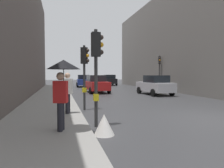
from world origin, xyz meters
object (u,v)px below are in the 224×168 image
(car_blue_van, at_px, (83,81))
(car_dark_suv, at_px, (109,80))
(traffic_light_mid_street, at_px, (159,67))
(car_red_sedan, at_px, (96,84))
(pedestrian_with_black_backpack, at_px, (67,90))
(traffic_light_near_left, at_px, (97,60))
(traffic_light_near_right, at_px, (85,66))
(car_silver_hatchback, at_px, (155,85))
(pedestrian_with_umbrella, at_px, (63,75))
(warning_sign_triangle, at_px, (104,125))

(car_blue_van, relative_size, car_dark_suv, 1.01)
(traffic_light_mid_street, height_order, car_red_sedan, traffic_light_mid_street)
(car_blue_van, height_order, pedestrian_with_black_backpack, pedestrian_with_black_backpack)
(traffic_light_near_left, relative_size, traffic_light_mid_street, 0.87)
(traffic_light_near_left, height_order, traffic_light_near_right, traffic_light_near_left)
(car_dark_suv, xyz_separation_m, car_silver_hatchback, (0.30, -16.32, 0.00))
(car_dark_suv, relative_size, car_silver_hatchback, 0.99)
(traffic_light_near_right, bearing_deg, car_blue_van, 83.79)
(traffic_light_near_right, relative_size, pedestrian_with_umbrella, 1.56)
(traffic_light_near_right, xyz_separation_m, warning_sign_triangle, (0.05, -4.50, -1.98))
(traffic_light_near_right, relative_size, pedestrian_with_black_backpack, 1.89)
(traffic_light_near_left, bearing_deg, warning_sign_triangle, -87.52)
(traffic_light_near_left, relative_size, pedestrian_with_black_backpack, 1.93)
(traffic_light_mid_street, distance_m, car_dark_suv, 12.63)
(traffic_light_near_right, bearing_deg, pedestrian_with_umbrella, -105.36)
(traffic_light_mid_street, relative_size, pedestrian_with_umbrella, 1.85)
(traffic_light_near_left, relative_size, warning_sign_triangle, 5.27)
(pedestrian_with_umbrella, height_order, pedestrian_with_black_backpack, pedestrian_with_umbrella)
(car_silver_hatchback, bearing_deg, pedestrian_with_black_backpack, -135.96)
(pedestrian_with_umbrella, height_order, warning_sign_triangle, pedestrian_with_umbrella)
(traffic_light_near_right, distance_m, car_red_sedan, 10.17)
(traffic_light_near_right, height_order, car_blue_van, traffic_light_near_right)
(car_red_sedan, relative_size, pedestrian_with_black_backpack, 2.42)
(car_silver_hatchback, bearing_deg, traffic_light_near_right, -138.29)
(traffic_light_mid_street, relative_size, car_silver_hatchback, 0.92)
(car_blue_van, bearing_deg, warning_sign_triangle, -94.95)
(car_red_sedan, relative_size, car_blue_van, 1.00)
(traffic_light_near_left, height_order, car_red_sedan, traffic_light_near_left)
(traffic_light_mid_street, height_order, car_silver_hatchback, traffic_light_mid_street)
(traffic_light_near_right, height_order, pedestrian_with_umbrella, traffic_light_near_right)
(car_red_sedan, relative_size, car_dark_suv, 1.01)
(car_silver_hatchback, height_order, pedestrian_with_umbrella, pedestrian_with_umbrella)
(traffic_light_near_left, xyz_separation_m, warning_sign_triangle, (0.04, -1.03, -2.04))
(traffic_light_near_left, height_order, car_blue_van, traffic_light_near_left)
(car_dark_suv, relative_size, warning_sign_triangle, 6.54)
(warning_sign_triangle, bearing_deg, traffic_light_near_left, 92.48)
(car_blue_van, bearing_deg, pedestrian_with_umbrella, -97.88)
(car_blue_van, xyz_separation_m, car_dark_suv, (4.68, 3.06, 0.00))
(traffic_light_near_right, xyz_separation_m, pedestrian_with_umbrella, (-1.17, -4.26, -0.47))
(traffic_light_mid_street, bearing_deg, pedestrian_with_black_backpack, -131.68)
(traffic_light_near_left, bearing_deg, car_dark_suv, 75.39)
(traffic_light_near_right, xyz_separation_m, traffic_light_mid_street, (9.69, 10.50, 0.42))
(car_red_sedan, bearing_deg, traffic_light_near_left, -100.02)
(traffic_light_near_right, relative_size, car_silver_hatchback, 0.78)
(traffic_light_mid_street, xyz_separation_m, pedestrian_with_black_backpack, (-10.66, -11.97, -1.56))
(warning_sign_triangle, bearing_deg, car_dark_suv, 76.01)
(car_dark_suv, bearing_deg, pedestrian_with_black_backpack, -107.88)
(car_silver_hatchback, xyz_separation_m, pedestrian_with_black_backpack, (-8.08, -7.81, 0.29))
(traffic_light_near_left, relative_size, traffic_light_near_right, 1.02)
(traffic_light_near_right, height_order, car_red_sedan, traffic_light_near_right)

